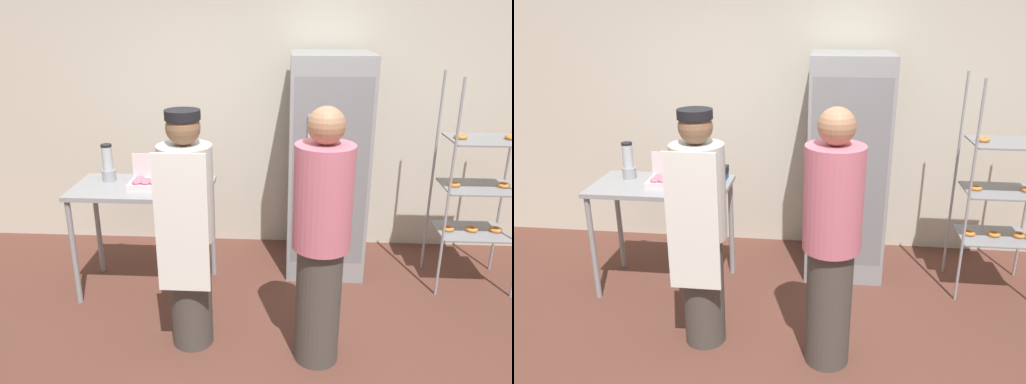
# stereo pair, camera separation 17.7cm
# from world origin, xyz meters

# --- Properties ---
(ground_plane) EXTENTS (14.00, 14.00, 0.00)m
(ground_plane) POSITION_xyz_m (0.00, 0.00, 0.00)
(ground_plane) COLOR brown
(back_wall) EXTENTS (6.40, 0.12, 2.87)m
(back_wall) POSITION_xyz_m (0.00, 2.17, 1.44)
(back_wall) COLOR beige
(back_wall) RESTS_ON ground_plane
(refrigerator) EXTENTS (0.67, 0.76, 1.92)m
(refrigerator) POSITION_xyz_m (0.55, 1.63, 0.96)
(refrigerator) COLOR gray
(refrigerator) RESTS_ON ground_plane
(baking_rack) EXTENTS (0.64, 0.49, 1.79)m
(baking_rack) POSITION_xyz_m (1.78, 1.37, 0.88)
(baking_rack) COLOR #93969B
(baking_rack) RESTS_ON ground_plane
(prep_counter) EXTENTS (1.11, 0.61, 0.92)m
(prep_counter) POSITION_xyz_m (-0.95, 1.10, 0.80)
(prep_counter) COLOR gray
(prep_counter) RESTS_ON ground_plane
(donut_box) EXTENTS (0.28, 0.21, 0.25)m
(donut_box) POSITION_xyz_m (-0.90, 1.07, 0.97)
(donut_box) COLOR silver
(donut_box) RESTS_ON prep_counter
(blender_pitcher) EXTENTS (0.11, 0.11, 0.31)m
(blender_pitcher) POSITION_xyz_m (-1.25, 1.22, 1.06)
(blender_pitcher) COLOR #99999E
(blender_pitcher) RESTS_ON prep_counter
(binder_stack) EXTENTS (0.28, 0.23, 0.11)m
(binder_stack) POSITION_xyz_m (-0.57, 1.24, 0.98)
(binder_stack) COLOR #2D5193
(binder_stack) RESTS_ON prep_counter
(person_baker) EXTENTS (0.35, 0.37, 1.67)m
(person_baker) POSITION_xyz_m (-0.45, 0.38, 0.87)
(person_baker) COLOR #47423D
(person_baker) RESTS_ON ground_plane
(person_customer) EXTENTS (0.37, 0.37, 1.73)m
(person_customer) POSITION_xyz_m (0.42, 0.26, 0.88)
(person_customer) COLOR #47423D
(person_customer) RESTS_ON ground_plane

